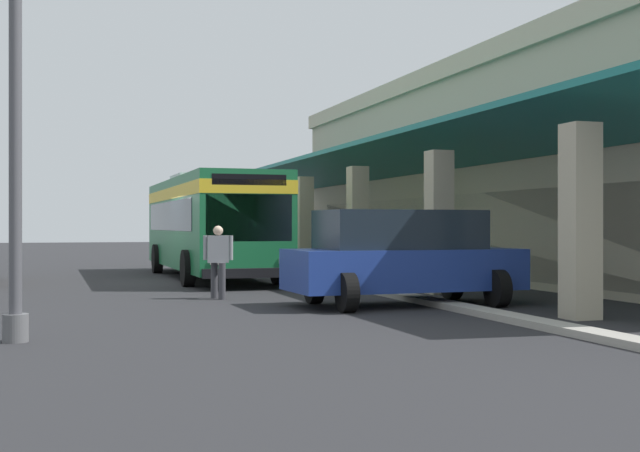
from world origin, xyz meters
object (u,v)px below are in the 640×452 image
lot_light_pole (15,36)px  transit_bus (210,219)px  parked_suv_blue (402,256)px  pedestrian (218,258)px  potted_palm (290,247)px

lot_light_pole → transit_bus: bearing=159.2°
parked_suv_blue → transit_bus: bearing=-168.1°
pedestrian → lot_light_pole: 8.02m
transit_bus → parked_suv_blue: size_ratio=2.31×
transit_bus → lot_light_pole: lot_light_pole is taller
parked_suv_blue → lot_light_pole: (3.37, -7.39, 3.32)m
pedestrian → potted_palm: bearing=158.5°
transit_bus → lot_light_pole: size_ratio=1.38×
parked_suv_blue → lot_light_pole: 8.77m
pedestrian → transit_bus: bearing=171.3°
lot_light_pole → pedestrian: bearing=146.2°
parked_suv_blue → lot_light_pole: bearing=-65.5°
transit_bus → parked_suv_blue: transit_bus is taller
parked_suv_blue → pedestrian: (-2.66, -3.35, -0.09)m
parked_suv_blue → potted_palm: size_ratio=1.52×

